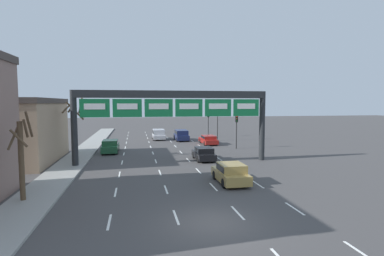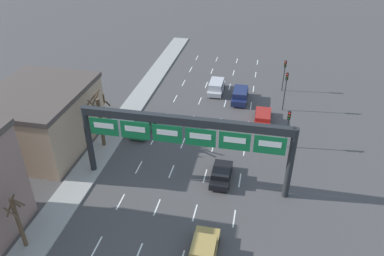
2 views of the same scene
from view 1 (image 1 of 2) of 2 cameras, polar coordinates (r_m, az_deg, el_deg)
ground_plane at (r=15.34m, az=3.88°, el=-17.51°), size 220.00×220.00×0.00m
lane_dashes at (r=28.07m, az=-3.17°, el=-7.17°), size 10.02×67.00×0.01m
sign_gantry at (r=28.61m, az=-3.52°, el=4.02°), size 18.67×0.70×6.99m
building_far at (r=34.19m, az=-31.92°, el=-0.41°), size 9.23×11.43×6.29m
suv_navy at (r=46.57m, az=-2.04°, el=-1.26°), size 1.93×4.42×1.64m
car_gold at (r=22.13m, az=7.40°, el=-8.42°), size 1.91×3.99×1.46m
suv_silver at (r=48.13m, az=-6.38°, el=-1.11°), size 1.93×4.38×1.61m
car_black at (r=30.63m, az=2.26°, el=-4.81°), size 1.79×4.00×1.33m
car_red at (r=42.42m, az=3.15°, el=-2.18°), size 1.87×4.62×1.25m
car_green at (r=36.55m, az=-15.28°, el=-3.28°), size 1.87×4.52×1.51m
traffic_light_near_gantry at (r=38.43m, az=8.50°, el=0.64°), size 0.30×0.35×4.29m
traffic_light_mid_block at (r=51.60m, az=3.13°, el=1.74°), size 0.30×0.35×4.31m
traffic_light_far_end at (r=46.15m, az=4.90°, el=1.93°), size 0.30×0.35×4.98m
tree_bare_closest at (r=20.01m, az=-29.73°, el=-4.47°), size 1.26×1.22×5.22m
tree_bare_second at (r=33.20m, az=-21.29°, el=0.50°), size 2.53×2.29×6.25m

